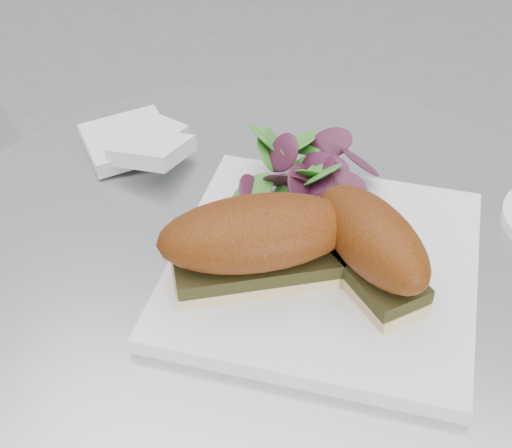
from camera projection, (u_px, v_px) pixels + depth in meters
The scene contains 6 objects.
table at pixel (260, 413), 0.84m from camera, with size 0.70×0.70×0.73m.
plate at pixel (324, 265), 0.66m from camera, with size 0.28×0.28×0.02m, color white.
sandwich_left at pixel (257, 240), 0.61m from camera, with size 0.19×0.15×0.08m.
sandwich_right at pixel (371, 245), 0.61m from camera, with size 0.14×0.14×0.08m.
salad at pixel (308, 179), 0.71m from camera, with size 0.13×0.13×0.05m, color #479731, non-canonical shape.
napkin at pixel (140, 150), 0.80m from camera, with size 0.12×0.12×0.02m, color white, non-canonical shape.
Camera 1 is at (0.15, -0.47, 1.19)m, focal length 50.00 mm.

